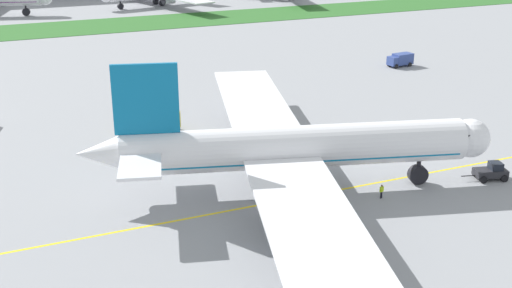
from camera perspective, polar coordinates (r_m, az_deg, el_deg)
name	(u,v)px	position (r m, az deg, el deg)	size (l,w,h in m)	color
ground_plane	(274,207)	(73.33, 1.61, -5.52)	(600.00, 600.00, 0.00)	gray
apron_taxi_line	(270,203)	(74.22, 1.26, -5.18)	(280.00, 0.36, 0.01)	yellow
grass_median_strip	(86,27)	(187.69, -14.68, 9.90)	(320.00, 24.00, 0.10)	#2D6628
airliner_foreground	(290,148)	(75.26, 2.96, -0.37)	(47.47, 76.42, 15.91)	white
pushback_tug	(491,172)	(85.13, 19.93, -2.29)	(5.77, 3.29, 2.20)	#26262B
ground_crew_wingwalker_port	(284,162)	(83.24, 2.46, -1.57)	(0.55, 0.24, 1.56)	black
ground_crew_marshaller_front	(382,190)	(76.27, 10.96, -3.99)	(0.58, 0.37, 1.71)	black
service_truck_baggage_loader	(160,123)	(97.05, -8.39, 1.87)	(6.50, 4.50, 2.97)	yellow
service_truck_catering_van	(400,59)	(139.82, 12.54, 7.25)	(5.64, 3.10, 2.66)	#33478C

